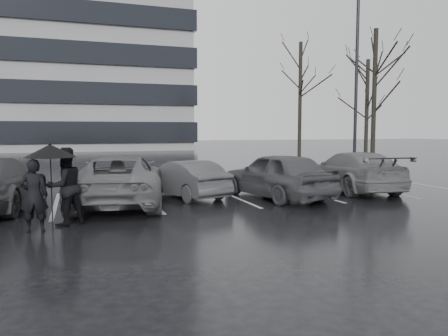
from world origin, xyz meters
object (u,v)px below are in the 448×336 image
car_west_b (120,180)px  pedestrian_right (65,186)px  car_west_a (185,179)px  tree_east (374,99)px  tree_north (300,102)px  car_east (352,171)px  car_main (277,175)px  lamp_post (356,89)px  pedestrian_left (34,196)px  tree_ne (367,111)px

car_west_b → pedestrian_right: size_ratio=2.94×
car_west_a → tree_east: tree_east is taller
tree_north → car_east: bearing=-111.5°
tree_east → car_west_b: bearing=-152.2°
tree_east → car_west_a: bearing=-150.9°
car_main → lamp_post: 11.37m
car_east → pedestrian_left: pedestrian_left is taller
pedestrian_left → tree_north: size_ratio=0.19×
car_main → tree_east: tree_east is taller
pedestrian_right → tree_east: size_ratio=0.23×
tree_ne → car_west_b: bearing=-145.8°
tree_ne → tree_north: 4.67m
pedestrian_right → tree_ne: tree_ne is taller
car_west_a → tree_east: bearing=-168.7°
pedestrian_right → car_main: bearing=168.7°
car_east → pedestrian_left: 10.99m
tree_east → tree_north: 7.08m
pedestrian_right → tree_ne: bearing=-172.3°
car_main → car_west_a: (-2.82, 1.16, -0.15)m
pedestrian_right → pedestrian_left: bearing=9.6°
pedestrian_left → pedestrian_right: size_ratio=0.88×
car_main → car_west_b: size_ratio=0.83×
car_west_a → tree_ne: 19.33m
lamp_post → tree_ne: size_ratio=1.39×
car_west_a → tree_ne: size_ratio=0.53×
lamp_post → tree_ne: bearing=48.6°
lamp_post → tree_east: (2.12, 1.24, -0.44)m
pedestrian_right → lamp_post: (14.52, 9.27, 3.53)m
pedestrian_right → tree_east: (16.64, 10.51, 3.09)m
tree_east → tree_ne: size_ratio=1.14×
car_east → tree_ne: bearing=-122.4°
car_west_b → car_east: bearing=-167.8°
car_west_a → lamp_post: lamp_post is taller
pedestrian_left → pedestrian_right: pedestrian_right is taller
car_west_a → tree_north: tree_north is taller
pedestrian_right → tree_north: size_ratio=0.22×
car_main → pedestrian_left: bearing=8.8°
car_main → tree_north: bearing=-132.3°
car_east → pedestrian_right: size_ratio=2.71×
lamp_post → tree_ne: lamp_post is taller
car_east → car_west_a: bearing=1.4°
pedestrian_left → pedestrian_right: (0.63, 0.51, 0.11)m
pedestrian_right → tree_ne: size_ratio=0.26×
pedestrian_left → tree_north: tree_north is taller
car_west_a → lamp_post: 12.97m
car_main → tree_north: 18.24m
car_east → pedestrian_right: 10.23m
car_west_b → pedestrian_left: (-2.11, -3.03, 0.06)m
car_west_b → lamp_post: bearing=-142.3°
car_west_b → lamp_post: lamp_post is taller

